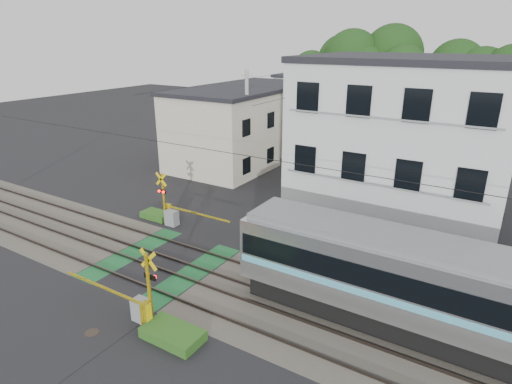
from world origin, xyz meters
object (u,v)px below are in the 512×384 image
Objects in this scene: crossing_signal_far at (171,213)px; manhole_cover at (92,333)px; crossing_signal_near at (142,306)px; apartment_block at (403,149)px; pedestrian at (379,132)px.

crossing_signal_far is 9.24× the size of manhole_cover.
apartment_block reaches higher than crossing_signal_near.
pedestrian is 36.46m from manhole_cover.
crossing_signal_far is 9.68m from manhole_cover.
pedestrian is 3.34× the size of manhole_cover.
crossing_signal_near is at bearing 115.86° from pedestrian.
manhole_cover is (0.22, -36.45, -0.84)m from pedestrian.
crossing_signal_near is 14.95m from apartment_block.
crossing_signal_near is at bearing -54.71° from crossing_signal_far.
pedestrian reaches higher than manhole_cover.
crossing_signal_far is at bearing -152.22° from apartment_block.
manhole_cover is at bearing -115.73° from apartment_block.
pedestrian is at bearing 90.35° from manhole_cover.
pedestrian is (3.83, 27.69, 0.14)m from crossing_signal_far.
manhole_cover is (-1.12, -1.46, -0.70)m from crossing_signal_near.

